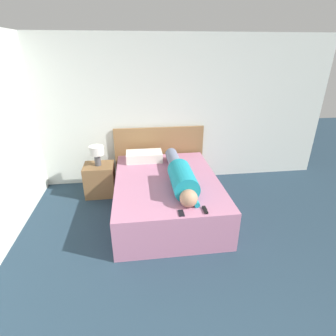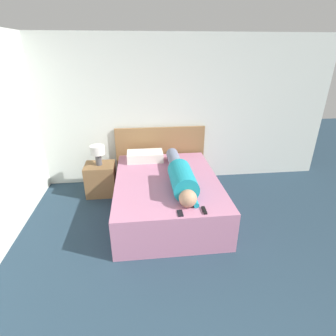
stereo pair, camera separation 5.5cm
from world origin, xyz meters
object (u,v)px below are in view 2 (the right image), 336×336
at_px(pillow_near_headboard, 145,156).
at_px(table_lamp, 98,152).
at_px(person_lying, 181,176).
at_px(bed, 167,195).
at_px(nightstand, 101,179).
at_px(cell_phone, 180,213).
at_px(tv_remote, 204,210).

bearing_deg(pillow_near_headboard, table_lamp, -175.05).
xyz_separation_m(person_lying, pillow_near_headboard, (-0.48, 0.96, -0.06)).
relative_size(bed, pillow_near_headboard, 3.34).
relative_size(person_lying, pillow_near_headboard, 2.71).
bearing_deg(nightstand, table_lamp, 0.00).
bearing_deg(cell_phone, tv_remote, 4.18).
bearing_deg(person_lying, tv_remote, -75.66).
xyz_separation_m(bed, person_lying, (0.18, -0.20, 0.42)).
distance_m(person_lying, tv_remote, 0.73).
distance_m(pillow_near_headboard, tv_remote, 1.78).
relative_size(nightstand, person_lying, 0.33).
bearing_deg(person_lying, bed, 130.65).
distance_m(nightstand, person_lying, 1.60).
bearing_deg(bed, table_lamp, 147.56).
relative_size(pillow_near_headboard, cell_phone, 4.73).
xyz_separation_m(table_lamp, person_lying, (1.26, -0.89, -0.08)).
height_order(nightstand, tv_remote, tv_remote).
xyz_separation_m(pillow_near_headboard, tv_remote, (0.65, -1.66, -0.07)).
xyz_separation_m(bed, nightstand, (-1.08, 0.69, -0.01)).
xyz_separation_m(person_lying, tv_remote, (0.18, -0.70, -0.13)).
bearing_deg(table_lamp, cell_phone, -54.69).
xyz_separation_m(tv_remote, cell_phone, (-0.30, -0.02, -0.01)).
height_order(table_lamp, tv_remote, table_lamp).
height_order(person_lying, cell_phone, person_lying).
xyz_separation_m(nightstand, pillow_near_headboard, (0.78, 0.07, 0.37)).
height_order(tv_remote, cell_phone, tv_remote).
distance_m(bed, cell_phone, 0.97).
bearing_deg(tv_remote, table_lamp, 132.10).
relative_size(bed, tv_remote, 13.70).
xyz_separation_m(pillow_near_headboard, cell_phone, (0.36, -1.68, -0.07)).
height_order(table_lamp, person_lying, person_lying).
bearing_deg(cell_phone, person_lying, 80.73).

